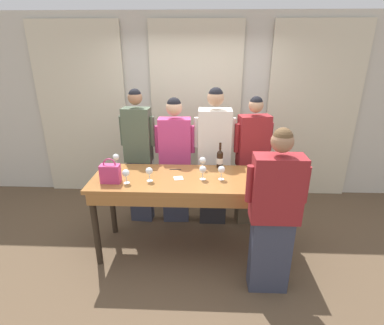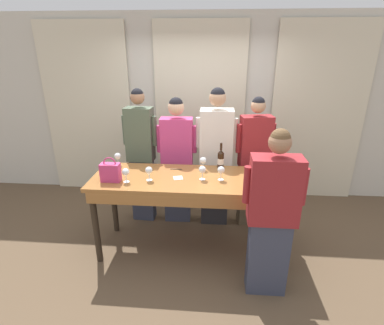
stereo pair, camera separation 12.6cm
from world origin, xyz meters
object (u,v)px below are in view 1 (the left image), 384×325
(wine_bottle, at_px, (220,159))
(wine_glass_front_left, at_px, (203,170))
(tasting_bar, at_px, (192,188))
(guest_striped_shirt, at_px, (252,161))
(wine_glass_front_right, at_px, (116,158))
(wine_glass_center_mid, at_px, (221,170))
(guest_olive_jacket, at_px, (139,156))
(wine_glass_center_left, at_px, (149,171))
(handbag, at_px, (110,173))
(wine_glass_front_mid, at_px, (203,161))
(host_pouring, at_px, (274,214))
(guest_pink_top, at_px, (175,160))
(wine_glass_center_right, at_px, (126,173))
(guest_cream_sweater, at_px, (214,158))

(wine_bottle, xyz_separation_m, wine_glass_front_left, (-0.20, -0.36, 0.00))
(tasting_bar, bearing_deg, guest_striped_shirt, 41.90)
(wine_glass_front_right, relative_size, wine_glass_center_mid, 1.00)
(guest_olive_jacket, bearing_deg, wine_glass_center_left, -70.15)
(wine_glass_center_mid, xyz_separation_m, guest_striped_shirt, (0.44, 0.70, -0.16))
(handbag, relative_size, wine_glass_front_mid, 1.75)
(wine_glass_center_mid, distance_m, host_pouring, 0.76)
(wine_glass_front_left, distance_m, wine_glass_front_mid, 0.28)
(tasting_bar, height_order, host_pouring, host_pouring)
(tasting_bar, bearing_deg, guest_pink_top, 109.82)
(tasting_bar, relative_size, guest_striped_shirt, 1.27)
(wine_glass_front_left, bearing_deg, tasting_bar, 173.24)
(wine_glass_front_right, height_order, guest_pink_top, guest_pink_top)
(guest_pink_top, xyz_separation_m, host_pouring, (1.04, -1.26, -0.04))
(wine_glass_front_left, xyz_separation_m, guest_striped_shirt, (0.64, 0.70, -0.16))
(guest_olive_jacket, height_order, guest_striped_shirt, guest_olive_jacket)
(wine_glass_front_mid, xyz_separation_m, guest_striped_shirt, (0.65, 0.42, -0.16))
(wine_glass_front_right, height_order, wine_glass_center_right, same)
(wine_glass_front_mid, distance_m, wine_glass_center_left, 0.67)
(wine_glass_center_mid, distance_m, guest_olive_jacket, 1.27)
(wine_bottle, height_order, wine_glass_front_left, wine_bottle)
(wine_glass_front_mid, bearing_deg, guest_striped_shirt, 33.22)
(wine_bottle, bearing_deg, wine_glass_center_left, -151.05)
(guest_pink_top, bearing_deg, guest_striped_shirt, -0.00)
(tasting_bar, distance_m, wine_bottle, 0.53)
(tasting_bar, xyz_separation_m, wine_glass_center_left, (-0.45, -0.08, 0.22))
(wine_bottle, relative_size, wine_glass_center_right, 1.96)
(wine_glass_center_left, bearing_deg, handbag, -173.07)
(wine_glass_center_mid, height_order, host_pouring, host_pouring)
(wine_bottle, distance_m, wine_glass_front_mid, 0.22)
(guest_striped_shirt, bearing_deg, guest_pink_top, 180.00)
(wine_glass_front_mid, relative_size, host_pouring, 0.09)
(guest_pink_top, distance_m, guest_cream_sweater, 0.52)
(wine_bottle, height_order, wine_glass_front_right, wine_bottle)
(wine_glass_front_right, bearing_deg, wine_glass_front_mid, -3.46)
(wine_glass_center_mid, xyz_separation_m, guest_olive_jacket, (-1.06, 0.70, -0.11))
(wine_glass_center_left, bearing_deg, wine_bottle, 28.95)
(wine_glass_front_right, distance_m, wine_glass_center_right, 0.53)
(wine_glass_front_right, height_order, guest_striped_shirt, guest_striped_shirt)
(wine_glass_front_mid, height_order, wine_glass_center_right, same)
(wine_glass_front_right, bearing_deg, host_pouring, -27.40)
(handbag, relative_size, guest_cream_sweater, 0.15)
(wine_glass_center_right, xyz_separation_m, host_pouring, (1.49, -0.42, -0.21))
(guest_striped_shirt, bearing_deg, wine_glass_front_right, -167.99)
(wine_glass_center_right, distance_m, guest_olive_jacket, 0.84)
(wine_bottle, xyz_separation_m, guest_pink_top, (-0.57, 0.34, -0.16))
(tasting_bar, distance_m, guest_olive_jacket, 1.01)
(guest_cream_sweater, bearing_deg, guest_striped_shirt, 0.00)
(wine_glass_front_mid, relative_size, wine_glass_center_right, 1.00)
(wine_bottle, relative_size, guest_striped_shirt, 0.18)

